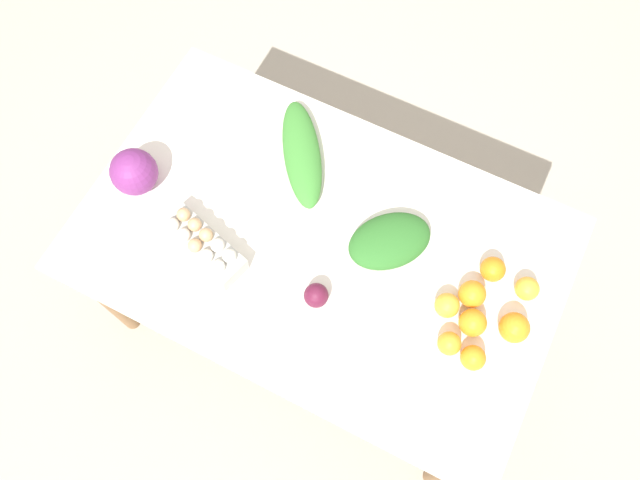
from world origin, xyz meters
TOP-DOWN VIEW (x-y plane):
  - ground_plane at (0.00, 0.00)m, footprint 8.00×8.00m
  - dining_table at (0.00, 0.00)m, footprint 1.40×0.87m
  - cabbage_purple at (-0.58, -0.07)m, footprint 0.14×0.14m
  - egg_carton at (-0.29, -0.17)m, footprint 0.29×0.17m
  - greens_bunch_chard at (0.18, 0.08)m, footprint 0.29×0.29m
  - greens_bunch_dandelion at (-0.17, 0.22)m, footprint 0.31×0.37m
  - beet_root at (0.07, -0.16)m, footprint 0.07×0.07m
  - orange_0 at (0.45, 0.04)m, footprint 0.08×0.08m
  - orange_1 at (0.59, -0.00)m, footprint 0.08×0.08m
  - orange_2 at (0.45, -0.12)m, footprint 0.06×0.06m
  - orange_3 at (0.58, 0.12)m, footprint 0.07×0.07m
  - orange_4 at (0.48, 0.13)m, footprint 0.07×0.07m
  - orange_5 at (0.40, -0.02)m, footprint 0.07×0.07m
  - orange_6 at (0.52, -0.12)m, footprint 0.07×0.07m
  - orange_7 at (0.48, -0.04)m, footprint 0.08×0.08m

SIDE VIEW (x-z plane):
  - ground_plane at x=0.00m, z-range 0.00..0.00m
  - dining_table at x=0.00m, z-range 0.27..0.99m
  - orange_2 at x=0.45m, z-range 0.72..0.79m
  - orange_3 at x=0.58m, z-range 0.72..0.79m
  - greens_bunch_dandelion at x=-0.17m, z-range 0.72..0.79m
  - orange_6 at x=0.52m, z-range 0.72..0.79m
  - beet_root at x=0.07m, z-range 0.72..0.79m
  - orange_5 at x=0.40m, z-range 0.72..0.79m
  - orange_4 at x=0.48m, z-range 0.72..0.79m
  - greens_bunch_chard at x=0.18m, z-range 0.72..0.80m
  - orange_0 at x=0.45m, z-range 0.72..0.80m
  - orange_7 at x=0.48m, z-range 0.72..0.80m
  - orange_1 at x=0.59m, z-range 0.72..0.80m
  - egg_carton at x=-0.29m, z-range 0.72..0.81m
  - cabbage_purple at x=-0.58m, z-range 0.72..0.86m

